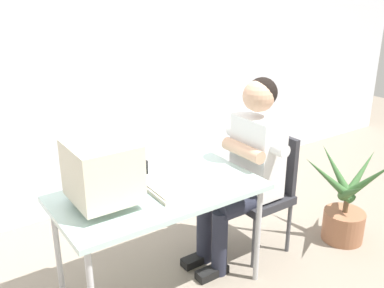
{
  "coord_description": "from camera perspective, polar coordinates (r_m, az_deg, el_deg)",
  "views": [
    {
      "loc": [
        -1.17,
        -2.04,
        1.9
      ],
      "look_at": [
        0.24,
        0.0,
        0.98
      ],
      "focal_mm": 39.86,
      "sensor_mm": 36.0,
      "label": 1
    }
  ],
  "objects": [
    {
      "name": "desk",
      "position": [
        2.65,
        -4.29,
        -7.27
      ],
      "size": [
        1.28,
        0.67,
        0.73
      ],
      "color": "#B7B7BC",
      "rests_on": "ground_plane"
    },
    {
      "name": "crt_monitor",
      "position": [
        2.4,
        -11.84,
        -3.57
      ],
      "size": [
        0.36,
        0.38,
        0.38
      ],
      "color": "beige",
      "rests_on": "desk"
    },
    {
      "name": "potted_plant",
      "position": [
        3.57,
        19.83,
        -8.07
      ],
      "size": [
        0.67,
        0.65,
        0.76
      ],
      "color": "#9E6647",
      "rests_on": "ground_plane"
    },
    {
      "name": "keyboard",
      "position": [
        2.62,
        -4.24,
        -5.82
      ],
      "size": [
        0.18,
        0.41,
        0.03
      ],
      "color": "beige",
      "rests_on": "desk"
    },
    {
      "name": "person_seated",
      "position": [
        3.01,
        7.39,
        -2.54
      ],
      "size": [
        0.69,
        0.56,
        1.33
      ],
      "color": "silver",
      "rests_on": "ground_plane"
    },
    {
      "name": "desk_mug",
      "position": [
        2.8,
        -6.68,
        -3.32
      ],
      "size": [
        0.08,
        0.09,
        0.1
      ],
      "color": "black",
      "rests_on": "desk"
    },
    {
      "name": "office_chair",
      "position": [
        3.23,
        9.63,
        -5.65
      ],
      "size": [
        0.41,
        0.41,
        0.9
      ],
      "color": "#4C4C51",
      "rests_on": "ground_plane"
    },
    {
      "name": "wall_back",
      "position": [
        3.76,
        -11.78,
        13.78
      ],
      "size": [
        8.0,
        0.1,
        3.0
      ],
      "primitive_type": "cube",
      "color": "silver",
      "rests_on": "ground_plane"
    }
  ]
}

